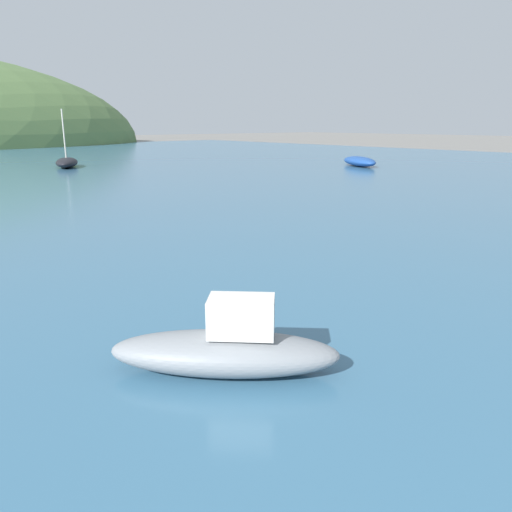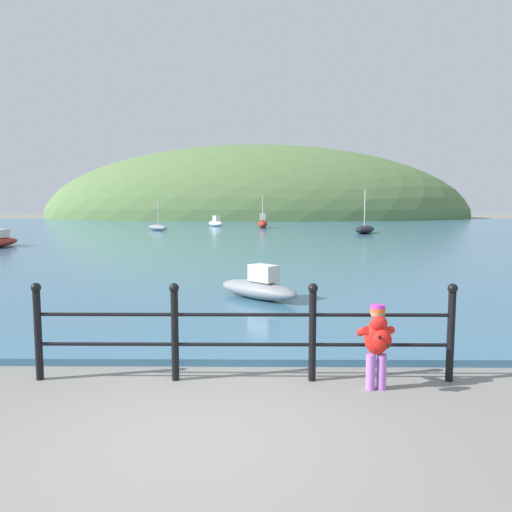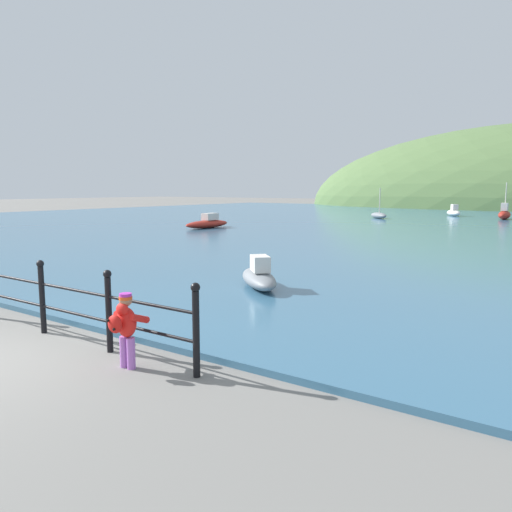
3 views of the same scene
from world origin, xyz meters
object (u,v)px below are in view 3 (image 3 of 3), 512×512
boat_red_dinghy (504,214)px  boat_nearest_quay (454,212)px  boat_twin_mast (208,223)px  boat_white_sailboat (379,215)px  boat_far_right (259,277)px  child_in_coat (125,324)px

boat_red_dinghy → boat_nearest_quay: size_ratio=1.17×
boat_red_dinghy → boat_twin_mast: size_ratio=0.79×
boat_white_sailboat → boat_nearest_quay: bearing=60.7°
boat_red_dinghy → boat_twin_mast: 22.49m
boat_red_dinghy → boat_far_right: size_ratio=1.33×
boat_twin_mast → boat_nearest_quay: size_ratio=1.48×
boat_twin_mast → boat_white_sailboat: (4.59, 14.42, -0.03)m
boat_red_dinghy → boat_nearest_quay: boat_red_dinghy is taller
child_in_coat → boat_red_dinghy: (-1.20, 36.26, -0.11)m
boat_twin_mast → boat_red_dinghy: bearing=56.1°
boat_nearest_quay → boat_white_sailboat: 7.72m
child_in_coat → boat_nearest_quay: (-5.38, 38.74, -0.20)m
child_in_coat → boat_far_right: (-1.39, 5.04, -0.26)m
boat_nearest_quay → boat_white_sailboat: size_ratio=1.01×
boat_red_dinghy → boat_far_right: bearing=-90.3°
child_in_coat → boat_far_right: bearing=105.4°
boat_white_sailboat → boat_far_right: size_ratio=1.13×
child_in_coat → boat_twin_mast: size_ratio=0.29×
child_in_coat → boat_nearest_quay: 39.11m
boat_twin_mast → boat_white_sailboat: boat_white_sailboat is taller
boat_twin_mast → boat_nearest_quay: (8.37, 21.15, 0.04)m
boat_twin_mast → boat_white_sailboat: 15.13m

